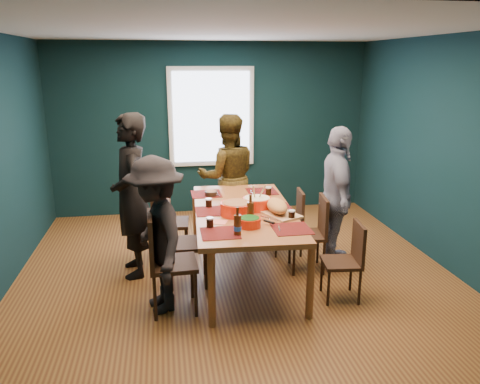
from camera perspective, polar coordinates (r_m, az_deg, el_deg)
The scene contains 26 objects.
room at distance 5.35m, azimuth -0.98°, elevation 4.61°, with size 5.01×5.01×2.71m.
dining_table at distance 5.20m, azimuth 0.48°, elevation -2.97°, with size 1.18×2.19×0.81m.
chair_left_far at distance 5.84m, azimuth -9.35°, elevation -2.91°, with size 0.46×0.46×0.96m.
chair_left_mid at distance 5.15m, azimuth -7.42°, elevation -5.35°, with size 0.45×0.45×0.96m.
chair_left_near at distance 4.62m, azimuth -9.36°, elevation -7.63°, with size 0.47×0.47×1.00m.
chair_right_far at distance 6.01m, azimuth 6.49°, elevation -3.03°, with size 0.40×0.40×0.82m.
chair_right_mid at distance 5.54m, azimuth 9.08°, elevation -4.34°, with size 0.45×0.45×0.89m.
chair_right_near at distance 4.96m, azimuth 13.17°, elevation -7.52°, with size 0.41×0.41×0.82m.
person_far_left at distance 5.39m, azimuth -13.12°, elevation -0.50°, with size 0.68×0.45×1.86m, color black.
person_back at distance 6.43m, azimuth -1.50°, elevation 1.84°, with size 0.84×0.65×1.72m, color black.
person_right at distance 5.63m, azimuth 11.71°, elevation -0.68°, with size 0.99×0.41×1.69m, color white.
person_near_left at distance 4.59m, azimuth -10.14°, elevation -5.23°, with size 1.00×0.58×1.55m, color black.
bowl_salad at distance 4.98m, azimuth -0.46°, elevation -1.98°, with size 0.34×0.34×0.14m.
bowl_dumpling at distance 5.18m, azimuth 2.09°, elevation -1.32°, with size 0.32×0.32×0.30m.
bowl_herbs at distance 4.63m, azimuth 1.18°, elevation -3.66°, with size 0.22×0.22×0.10m.
cutting_board at distance 5.03m, azimuth 4.50°, elevation -1.88°, with size 0.49×0.72×0.16m.
small_bowl at distance 5.70m, azimuth -3.55°, elevation -0.16°, with size 0.15×0.15×0.06m.
beer_bottle_a at distance 4.40m, azimuth -0.30°, elevation -4.04°, with size 0.07×0.07×0.28m.
beer_bottle_b at distance 4.77m, azimuth 1.28°, elevation -2.32°, with size 0.07×0.07×0.28m.
cola_glass_a at distance 4.62m, azimuth -3.69°, elevation -3.68°, with size 0.07×0.07×0.10m.
cola_glass_b at distance 4.87m, azimuth 6.32°, elevation -2.73°, with size 0.07×0.07×0.10m.
cola_glass_c at distance 5.73m, azimuth 3.49°, elevation 0.17°, with size 0.07×0.07×0.10m.
cola_glass_d at distance 5.25m, azimuth -3.83°, elevation -1.28°, with size 0.07×0.07×0.10m.
napkin_a at distance 5.28m, azimuth 3.91°, elevation -1.80°, with size 0.13×0.13×0.00m, color #FD7B6A.
napkin_b at distance 4.78m, azimuth -2.48°, elevation -3.67°, with size 0.14×0.14×0.00m, color #FD7B6A.
napkin_c at distance 4.62m, azimuth 6.20°, elevation -4.45°, with size 0.13×0.13×0.00m, color #FD7B6A.
Camera 1 is at (-0.77, -4.93, 2.39)m, focal length 35.00 mm.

